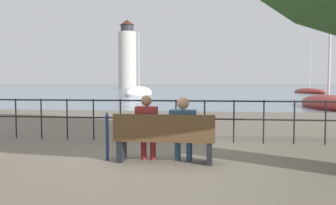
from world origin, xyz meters
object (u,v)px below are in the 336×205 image
(closed_umbrella, at_px, (107,133))
(sailboat_1, at_px, (309,92))
(park_bench, at_px, (164,139))
(seated_person_right, at_px, (183,126))
(sailboat_2, at_px, (139,93))
(seated_person_left, at_px, (147,125))
(sailboat_3, at_px, (328,103))
(harbor_lighthouse, at_px, (127,57))

(closed_umbrella, distance_m, sailboat_1, 49.09)
(park_bench, height_order, seated_person_right, seated_person_right)
(sailboat_2, bearing_deg, park_bench, -57.87)
(seated_person_right, bearing_deg, closed_umbrella, -179.05)
(seated_person_left, distance_m, sailboat_2, 33.67)
(park_bench, bearing_deg, sailboat_2, 102.81)
(seated_person_right, xyz_separation_m, sailboat_1, (15.73, 45.97, -0.43))
(closed_umbrella, bearing_deg, seated_person_left, 1.95)
(seated_person_right, height_order, sailboat_3, sailboat_3)
(sailboat_2, bearing_deg, closed_umbrella, -59.66)
(closed_umbrella, distance_m, harbor_lighthouse, 97.12)
(sailboat_3, bearing_deg, sailboat_2, 129.39)
(harbor_lighthouse, bearing_deg, seated_person_left, -75.79)
(sailboat_1, distance_m, sailboat_3, 32.42)
(sailboat_3, bearing_deg, harbor_lighthouse, 111.27)
(sailboat_1, relative_size, sailboat_3, 0.91)
(sailboat_1, height_order, sailboat_3, sailboat_3)
(sailboat_3, relative_size, harbor_lighthouse, 0.48)
(sailboat_2, bearing_deg, sailboat_1, 48.32)
(sailboat_1, xyz_separation_m, sailboat_2, (-23.57, -13.06, 0.11))
(seated_person_left, height_order, harbor_lighthouse, harbor_lighthouse)
(sailboat_2, height_order, sailboat_3, sailboat_3)
(seated_person_left, height_order, sailboat_2, sailboat_2)
(sailboat_2, relative_size, sailboat_3, 0.79)
(closed_umbrella, xyz_separation_m, sailboat_2, (-6.41, 32.92, -0.16))
(seated_person_left, distance_m, sailboat_1, 48.80)
(seated_person_left, relative_size, harbor_lighthouse, 0.06)
(park_bench, bearing_deg, harbor_lighthouse, 104.39)
(park_bench, xyz_separation_m, seated_person_left, (-0.34, 0.08, 0.24))
(park_bench, xyz_separation_m, sailboat_3, (7.94, 14.66, -0.16))
(sailboat_3, xyz_separation_m, harbor_lighthouse, (-32.04, 79.28, 9.57))
(sailboat_2, bearing_deg, seated_person_right, -57.28)
(seated_person_left, relative_size, sailboat_3, 0.12)
(sailboat_1, distance_m, sailboat_2, 26.95)
(seated_person_right, distance_m, sailboat_2, 33.82)
(seated_person_left, xyz_separation_m, sailboat_2, (-7.16, 32.90, -0.32))
(sailboat_3, bearing_deg, seated_person_left, -120.29)
(closed_umbrella, bearing_deg, park_bench, -2.76)
(seated_person_right, distance_m, harbor_lighthouse, 97.43)
(park_bench, distance_m, closed_umbrella, 1.10)
(sailboat_2, bearing_deg, seated_person_left, -58.39)
(closed_umbrella, xyz_separation_m, sailboat_1, (17.16, 45.99, -0.27))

